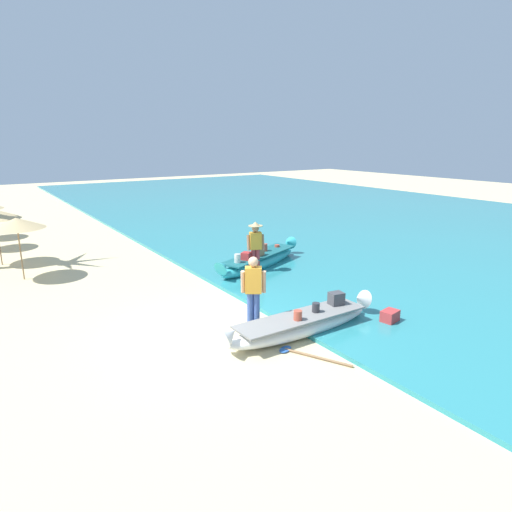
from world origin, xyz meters
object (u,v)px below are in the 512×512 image
at_px(person_vendor_hatted, 255,244).
at_px(paddle, 305,354).
at_px(boat_white_foreground, 302,324).
at_px(boat_cyan_midground, 259,260).
at_px(cooler_box, 390,318).
at_px(person_tourist_customer, 253,290).

relative_size(person_vendor_hatted, paddle, 1.18).
distance_m(boat_white_foreground, boat_cyan_midground, 5.18).
relative_size(cooler_box, paddle, 0.28).
relative_size(person_tourist_customer, paddle, 1.19).
bearing_deg(person_tourist_customer, cooler_box, -27.46).
bearing_deg(person_vendor_hatted, person_tourist_customer, -124.17).
xyz_separation_m(boat_cyan_midground, person_vendor_hatted, (-0.47, -0.47, 0.70)).
distance_m(person_tourist_customer, paddle, 1.82).
bearing_deg(person_vendor_hatted, paddle, -113.23).
bearing_deg(boat_cyan_midground, boat_white_foreground, -113.69).
bearing_deg(cooler_box, paddle, 170.29).
relative_size(boat_cyan_midground, cooler_box, 10.15).
distance_m(boat_cyan_midground, person_tourist_customer, 4.97).
relative_size(boat_white_foreground, cooler_box, 9.95).
height_order(boat_cyan_midground, cooler_box, boat_cyan_midground).
relative_size(boat_white_foreground, person_vendor_hatted, 2.37).
distance_m(person_vendor_hatted, person_tourist_customer, 4.27).
height_order(boat_white_foreground, boat_cyan_midground, boat_cyan_midground).
bearing_deg(boat_cyan_midground, cooler_box, -90.63).
height_order(person_vendor_hatted, paddle, person_vendor_hatted).
xyz_separation_m(boat_cyan_midground, paddle, (-2.64, -5.55, -0.26)).
height_order(person_tourist_customer, paddle, person_tourist_customer).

